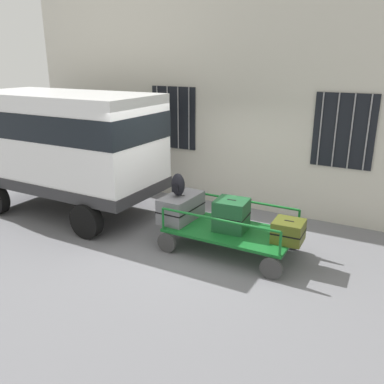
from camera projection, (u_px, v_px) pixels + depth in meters
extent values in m
plane|color=slate|center=(192.00, 243.00, 7.87)|extent=(40.00, 40.00, 0.00)
cube|color=beige|center=(245.00, 100.00, 9.16)|extent=(12.00, 0.30, 5.00)
cube|color=black|center=(174.00, 118.00, 10.00)|extent=(1.20, 0.04, 1.50)
cylinder|color=gray|center=(158.00, 117.00, 10.18)|extent=(0.03, 0.03, 1.50)
cylinder|color=gray|center=(168.00, 118.00, 10.04)|extent=(0.03, 0.03, 1.50)
cylinder|color=gray|center=(178.00, 118.00, 9.90)|extent=(0.03, 0.03, 1.50)
cylinder|color=gray|center=(189.00, 119.00, 9.76)|extent=(0.03, 0.03, 1.50)
cube|color=black|center=(344.00, 131.00, 8.17)|extent=(1.20, 0.04, 1.50)
cylinder|color=gray|center=(320.00, 130.00, 8.34)|extent=(0.03, 0.03, 1.50)
cylinder|color=gray|center=(336.00, 131.00, 8.20)|extent=(0.03, 0.03, 1.50)
cylinder|color=gray|center=(351.00, 132.00, 8.06)|extent=(0.03, 0.03, 1.50)
cylinder|color=gray|center=(367.00, 133.00, 7.92)|extent=(0.03, 0.03, 1.50)
cube|color=white|center=(66.00, 140.00, 9.01)|extent=(4.27, 1.92, 2.04)
cube|color=black|center=(64.00, 122.00, 8.88)|extent=(4.29, 1.94, 0.55)
cube|color=#2D2D30|center=(69.00, 179.00, 9.29)|extent=(4.31, 1.96, 0.24)
cylinder|color=black|center=(87.00, 221.00, 7.99)|extent=(0.70, 0.22, 0.70)
cube|color=#146023|center=(230.00, 231.00, 7.42)|extent=(2.27, 1.18, 0.05)
cylinder|color=#383838|center=(271.00, 269.00, 6.52)|extent=(0.37, 0.06, 0.37)
cylinder|color=#383838|center=(292.00, 240.00, 7.54)|extent=(0.37, 0.06, 0.37)
cylinder|color=#383838|center=(167.00, 243.00, 7.43)|extent=(0.37, 0.06, 0.37)
cylinder|color=#383838|center=(198.00, 221.00, 8.45)|extent=(0.37, 0.06, 0.37)
cylinder|color=#146023|center=(280.00, 244.00, 6.39)|extent=(0.04, 0.04, 0.40)
cylinder|color=#146023|center=(299.00, 221.00, 7.30)|extent=(0.04, 0.04, 0.40)
cylinder|color=#146023|center=(163.00, 219.00, 7.39)|extent=(0.04, 0.04, 0.40)
cylinder|color=#146023|center=(192.00, 201.00, 8.31)|extent=(0.04, 0.04, 0.40)
cylinder|color=#146023|center=(218.00, 219.00, 6.83)|extent=(2.19, 0.04, 0.04)
cylinder|color=#146023|center=(243.00, 200.00, 7.74)|extent=(2.19, 0.04, 0.04)
cube|color=slate|center=(181.00, 207.00, 7.85)|extent=(0.55, 0.98, 0.48)
cube|color=black|center=(181.00, 207.00, 7.85)|extent=(0.56, 1.00, 0.02)
cube|color=black|center=(181.00, 196.00, 7.77)|extent=(0.16, 0.03, 0.02)
cube|color=#194C28|center=(231.00, 215.00, 7.35)|extent=(0.61, 0.57, 0.57)
cube|color=black|center=(231.00, 215.00, 7.35)|extent=(0.62, 0.58, 0.02)
cube|color=black|center=(232.00, 200.00, 7.26)|extent=(0.16, 0.04, 0.02)
cube|color=#4C5119|center=(288.00, 231.00, 6.90)|extent=(0.52, 0.52, 0.37)
cube|color=black|center=(288.00, 231.00, 6.90)|extent=(0.53, 0.53, 0.02)
cube|color=black|center=(289.00, 221.00, 6.84)|extent=(0.16, 0.04, 0.02)
ellipsoid|color=black|center=(178.00, 185.00, 7.66)|extent=(0.27, 0.19, 0.44)
cube|color=black|center=(176.00, 188.00, 7.60)|extent=(0.14, 0.06, 0.15)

